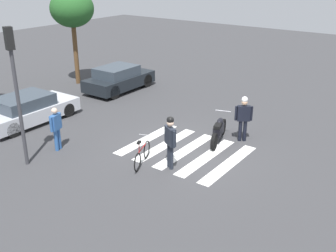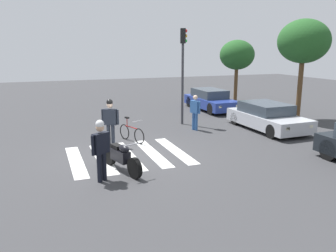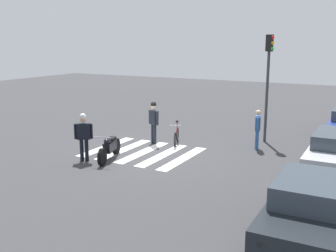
% 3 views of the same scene
% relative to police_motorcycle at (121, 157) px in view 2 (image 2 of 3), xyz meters
% --- Properties ---
extents(ground_plane, '(60.00, 60.00, 0.00)m').
position_rel_police_motorcycle_xyz_m(ground_plane, '(-1.44, 0.57, -0.46)').
color(ground_plane, '#38383A').
extents(police_motorcycle, '(2.11, 0.89, 1.03)m').
position_rel_police_motorcycle_xyz_m(police_motorcycle, '(0.00, 0.00, 0.00)').
color(police_motorcycle, black).
rests_on(police_motorcycle, ground_plane).
extents(leaning_bicycle, '(1.55, 0.69, 0.98)m').
position_rel_police_motorcycle_xyz_m(leaning_bicycle, '(-3.20, 1.16, -0.10)').
color(leaning_bicycle, black).
rests_on(leaning_bicycle, ground_plane).
extents(officer_on_foot, '(0.42, 0.61, 1.85)m').
position_rel_police_motorcycle_xyz_m(officer_on_foot, '(-2.84, 0.25, 0.62)').
color(officer_on_foot, '#1E232D').
rests_on(officer_on_foot, ground_plane).
extents(officer_by_motorcycle, '(0.44, 0.58, 1.80)m').
position_rel_police_motorcycle_xyz_m(officer_by_motorcycle, '(0.61, -0.70, 0.59)').
color(officer_by_motorcycle, black).
rests_on(officer_by_motorcycle, ground_plane).
extents(pedestrian_bystander, '(0.63, 0.33, 1.63)m').
position_rel_police_motorcycle_xyz_m(pedestrian_bystander, '(-4.12, 4.42, 0.47)').
color(pedestrian_bystander, '#2D5999').
rests_on(pedestrian_bystander, ground_plane).
extents(crosswalk_stripes, '(3.47, 4.05, 0.01)m').
position_rel_police_motorcycle_xyz_m(crosswalk_stripes, '(-1.44, 0.57, -0.45)').
color(crosswalk_stripes, silver).
rests_on(crosswalk_stripes, ground_plane).
extents(car_blue_hatchback, '(4.24, 1.75, 1.26)m').
position_rel_police_motorcycle_xyz_m(car_blue_hatchback, '(-8.58, 7.56, 0.15)').
color(car_blue_hatchback, black).
rests_on(car_blue_hatchback, ground_plane).
extents(car_silver_sedan, '(4.19, 1.95, 1.23)m').
position_rel_police_motorcycle_xyz_m(car_silver_sedan, '(-3.06, 7.64, 0.14)').
color(car_silver_sedan, black).
rests_on(car_silver_sedan, ground_plane).
extents(traffic_light_pole, '(0.30, 0.35, 4.64)m').
position_rel_police_motorcycle_xyz_m(traffic_light_pole, '(-5.51, 4.39, 2.63)').
color(traffic_light_pole, '#38383D').
rests_on(traffic_light_pole, ground_plane).
extents(street_tree_near, '(2.34, 2.34, 4.26)m').
position_rel_police_motorcycle_xyz_m(street_tree_near, '(-10.56, 10.53, 2.78)').
color(street_tree_near, brown).
rests_on(street_tree_near, ground_plane).
extents(street_tree_mid, '(2.60, 2.60, 5.17)m').
position_rel_police_motorcycle_xyz_m(street_tree_mid, '(-4.33, 10.53, 3.57)').
color(street_tree_mid, brown).
rests_on(street_tree_mid, ground_plane).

